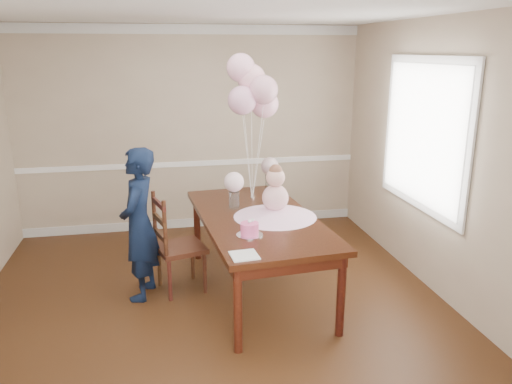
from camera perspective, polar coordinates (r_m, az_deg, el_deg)
name	(u,v)px	position (r m, az deg, el deg)	size (l,w,h in m)	color
floor	(216,316)	(4.79, -4.60, -13.98)	(4.50, 5.00, 0.00)	black
ceiling	(208,8)	(4.16, -5.47, 20.25)	(4.50, 5.00, 0.02)	white
wall_back	(192,130)	(6.72, -7.37, 6.99)	(4.50, 0.02, 2.70)	tan
wall_front	(285,332)	(1.98, 3.35, -15.68)	(4.50, 0.02, 2.70)	tan
wall_right	(451,164)	(5.03, 21.43, 2.98)	(0.02, 5.00, 2.70)	tan
chair_rail_trim	(193,164)	(6.79, -7.23, 3.23)	(4.50, 0.02, 0.07)	white
crown_molding	(188,29)	(6.63, -7.78, 17.96)	(4.50, 0.02, 0.12)	silver
baseboard_trim	(195,222)	(7.03, -6.99, -3.47)	(4.50, 0.02, 0.12)	silver
window_frame	(424,134)	(5.40, 18.65, 6.25)	(0.02, 1.66, 1.56)	silver
window_blinds	(422,135)	(5.39, 18.48, 6.25)	(0.01, 1.50, 1.40)	white
dining_table_top	(258,219)	(4.92, 0.21, -3.09)	(1.07, 2.15, 0.05)	black
table_apron	(258,227)	(4.95, 0.21, -3.97)	(0.97, 2.04, 0.11)	black
table_leg_fl	(238,310)	(4.10, -2.09, -13.35)	(0.08, 0.08, 0.75)	black
table_leg_fr	(341,296)	(4.38, 9.69, -11.59)	(0.08, 0.08, 0.75)	black
table_leg_bl	(197,228)	(5.87, -6.73, -4.14)	(0.08, 0.08, 0.75)	black
table_leg_br	(271,221)	(6.07, 1.71, -3.37)	(0.08, 0.08, 0.75)	black
baby_skirt	(275,211)	(4.89, 2.20, -2.22)	(0.82, 0.82, 0.11)	#FFBBE4
baby_torso	(275,198)	(4.85, 2.21, -0.66)	(0.26, 0.26, 0.26)	pink
baby_head	(275,177)	(4.79, 2.24, 1.68)	(0.18, 0.18, 0.18)	#E1A89B
baby_hair	(276,171)	(4.78, 2.25, 2.43)	(0.13, 0.13, 0.13)	brown
cake_platter	(250,235)	(4.42, -0.73, -4.93)	(0.24, 0.24, 0.01)	silver
birthday_cake	(250,229)	(4.40, -0.74, -4.22)	(0.16, 0.16, 0.11)	#EE4B91
cake_flower_a	(250,221)	(4.37, -0.74, -3.36)	(0.03, 0.03, 0.03)	silver
cake_flower_b	(252,220)	(4.40, -0.41, -3.24)	(0.03, 0.03, 0.03)	silver
rose_vase_near	(234,200)	(5.14, -2.51, -0.93)	(0.11, 0.11, 0.17)	silver
roses_near	(234,182)	(5.09, -2.54, 1.15)	(0.20, 0.20, 0.20)	silver
rose_vase_far	(270,182)	(5.84, 1.57, 1.14)	(0.11, 0.11, 0.17)	silver
roses_far	(270,166)	(5.79, 1.59, 2.99)	(0.20, 0.20, 0.20)	beige
napkin	(244,255)	(3.99, -1.35, -7.25)	(0.21, 0.21, 0.01)	silver
balloon_weight	(252,198)	(5.48, -0.43, -0.67)	(0.04, 0.04, 0.02)	silver
balloon_a	(242,100)	(5.24, -1.60, 10.43)	(0.30, 0.30, 0.30)	#E7A4C5
balloon_b	(263,90)	(5.24, 0.86, 11.61)	(0.30, 0.30, 0.30)	#E09FB3
balloon_c	(251,78)	(5.36, -0.54, 12.86)	(0.30, 0.30, 0.30)	#FFB4C4
balloon_d	(241,68)	(5.35, -1.75, 14.00)	(0.30, 0.30, 0.30)	#FFB4CF
balloon_e	(264,104)	(5.40, 0.98, 10.03)	(0.30, 0.30, 0.30)	#FFB4CC
balloon_ribbon_a	(247,158)	(5.35, -0.99, 3.91)	(0.00, 0.00, 0.90)	white
balloon_ribbon_b	(258,153)	(5.34, 0.20, 4.48)	(0.00, 0.00, 1.01)	white
balloon_ribbon_c	(252,147)	(5.40, -0.48, 5.18)	(0.00, 0.00, 1.12)	white
balloon_ribbon_d	(247,142)	(5.38, -1.07, 5.73)	(0.00, 0.00, 1.22)	white
balloon_ribbon_e	(258,159)	(5.43, 0.26, 3.81)	(0.00, 0.00, 0.85)	white
dining_chair_seat	(181,248)	(5.12, -8.60, -6.33)	(0.45, 0.45, 0.05)	#37180F
chair_leg_fl	(170,280)	(5.01, -9.83, -9.90)	(0.04, 0.04, 0.44)	#3C1510
chair_leg_fr	(205,273)	(5.11, -5.87, -9.19)	(0.04, 0.04, 0.44)	#33160D
chair_leg_bl	(159,266)	(5.33, -11.00, -8.32)	(0.04, 0.04, 0.44)	#371E0F
chair_leg_br	(193,260)	(5.43, -7.26, -7.69)	(0.04, 0.04, 0.44)	#34190E
chair_back_post_l	(165,229)	(4.80, -10.36, -4.21)	(0.04, 0.04, 0.57)	#32180D
chair_back_post_r	(154,218)	(5.13, -11.53, -2.93)	(0.04, 0.04, 0.57)	#3B1B10
chair_slat_low	(160,235)	(5.01, -10.89, -4.86)	(0.03, 0.41, 0.05)	#3B1E10
chair_slat_mid	(159,220)	(4.95, -10.99, -3.11)	(0.03, 0.41, 0.05)	#3A2010
chair_slat_top	(158,204)	(4.90, -11.09, -1.32)	(0.03, 0.41, 0.05)	#3E1410
woman	(139,224)	(4.97, -13.20, -3.63)	(0.55, 0.37, 1.51)	black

